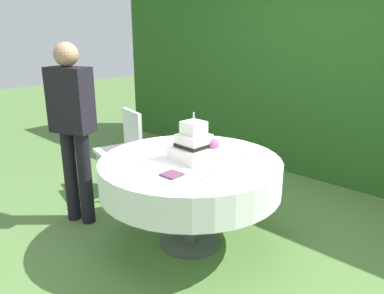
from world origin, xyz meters
name	(u,v)px	position (x,y,z in m)	size (l,w,h in m)	color
ground_plane	(190,242)	(0.00, 0.00, 0.00)	(20.00, 20.00, 0.00)	#547A3D
foliage_hedge	(330,75)	(0.00, 2.35, 1.18)	(6.57, 0.68, 2.36)	#28561E
cake_table	(190,174)	(0.00, 0.00, 0.61)	(1.42, 1.42, 0.73)	#4C4C51
wedding_cake	(195,146)	(0.03, 0.02, 0.84)	(0.31, 0.31, 0.37)	white
serving_plate_near	(210,179)	(0.38, -0.21, 0.74)	(0.13, 0.13, 0.01)	white
serving_plate_far	(224,169)	(0.34, 0.00, 0.74)	(0.15, 0.15, 0.01)	white
serving_plate_left	(250,153)	(0.26, 0.43, 0.74)	(0.12, 0.12, 0.01)	white
serving_plate_right	(151,164)	(-0.12, -0.30, 0.74)	(0.11, 0.11, 0.01)	white
napkin_stack	(172,174)	(0.15, -0.33, 0.74)	(0.13, 0.13, 0.01)	#603856
garden_chair	(124,144)	(-1.22, 0.25, 0.54)	(0.48, 0.48, 0.89)	white
standing_person	(73,123)	(-0.99, -0.43, 0.93)	(0.41, 0.32, 1.60)	black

